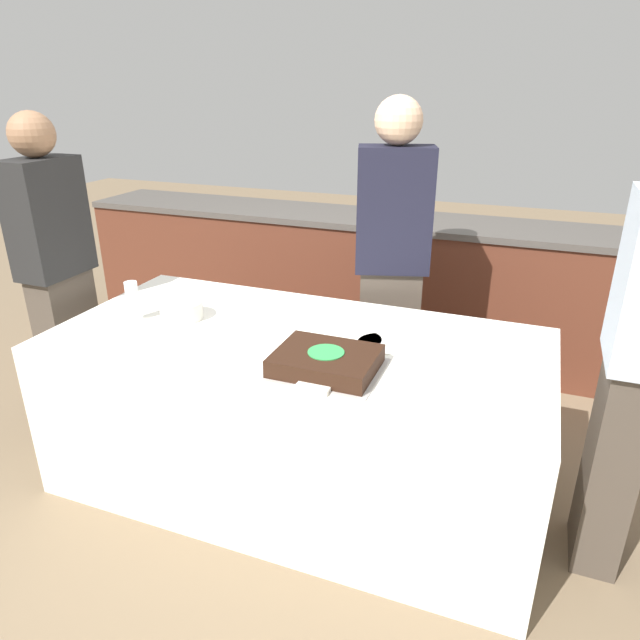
# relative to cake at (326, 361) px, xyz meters

# --- Properties ---
(ground_plane) EXTENTS (14.00, 14.00, 0.00)m
(ground_plane) POSITION_rel_cake_xyz_m (-0.22, 0.22, -0.77)
(ground_plane) COLOR #7A664C
(back_counter) EXTENTS (4.40, 0.58, 0.92)m
(back_counter) POSITION_rel_cake_xyz_m (-0.22, 1.81, -0.31)
(back_counter) COLOR #5B2D1E
(back_counter) RESTS_ON ground_plane
(dining_table) EXTENTS (2.10, 1.02, 0.73)m
(dining_table) POSITION_rel_cake_xyz_m (-0.22, 0.22, -0.40)
(dining_table) COLOR white
(dining_table) RESTS_ON ground_plane
(cake) EXTENTS (0.42, 0.34, 0.08)m
(cake) POSITION_rel_cake_xyz_m (0.00, 0.00, 0.00)
(cake) COLOR #B7B2AD
(cake) RESTS_ON dining_table
(plate_stack) EXTENTS (0.19, 0.19, 0.08)m
(plate_stack) POSITION_rel_cake_xyz_m (-0.80, 0.24, 0.00)
(plate_stack) COLOR white
(plate_stack) RESTS_ON dining_table
(wine_glass) EXTENTS (0.07, 0.07, 0.18)m
(wine_glass) POSITION_rel_cake_xyz_m (-0.99, 0.14, 0.09)
(wine_glass) COLOR white
(wine_glass) RESTS_ON dining_table
(side_plate_near_cake) EXTENTS (0.21, 0.21, 0.00)m
(side_plate_near_cake) POSITION_rel_cake_xyz_m (0.03, 0.30, -0.03)
(side_plate_near_cake) COLOR white
(side_plate_near_cake) RESTS_ON dining_table
(side_plate_right_edge) EXTENTS (0.21, 0.21, 0.00)m
(side_plate_right_edge) POSITION_rel_cake_xyz_m (0.14, 0.30, -0.03)
(side_plate_right_edge) COLOR white
(side_plate_right_edge) RESTS_ON dining_table
(utensil_pile) EXTENTS (0.12, 0.08, 0.02)m
(utensil_pile) POSITION_rel_cake_xyz_m (0.01, -0.15, -0.03)
(utensil_pile) COLOR white
(utensil_pile) RESTS_ON dining_table
(person_cutting_cake) EXTENTS (0.41, 0.30, 1.69)m
(person_cutting_cake) POSITION_rel_cake_xyz_m (-0.00, 0.96, 0.12)
(person_cutting_cake) COLOR #4C4238
(person_cutting_cake) RESTS_ON ground_plane
(person_seated_left) EXTENTS (0.20, 0.35, 1.63)m
(person_seated_left) POSITION_rel_cake_xyz_m (-1.49, 0.22, 0.08)
(person_seated_left) COLOR #4C4238
(person_seated_left) RESTS_ON ground_plane
(person_seated_right) EXTENTS (0.20, 0.33, 1.64)m
(person_seated_right) POSITION_rel_cake_xyz_m (1.05, 0.22, 0.09)
(person_seated_right) COLOR #4C4238
(person_seated_right) RESTS_ON ground_plane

